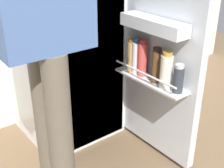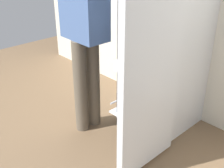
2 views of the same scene
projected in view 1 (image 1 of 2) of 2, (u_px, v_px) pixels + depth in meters
The scene contains 3 objects.
ground_plane at pixel (113, 164), 1.95m from camera, with size 6.08×6.08×0.00m, color brown.
refrigerator at pixel (69, 11), 1.93m from camera, with size 0.66×1.17×1.75m.
person at pixel (44, 8), 1.26m from camera, with size 0.53×0.73×1.73m.
Camera 1 is at (-0.94, -1.20, 1.31)m, focal length 49.52 mm.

